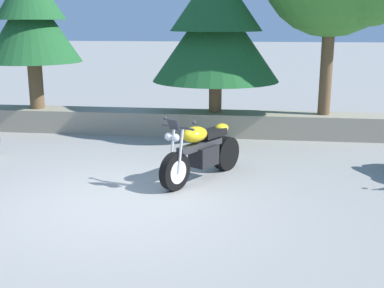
% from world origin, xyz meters
% --- Properties ---
extents(ground_plane, '(120.00, 120.00, 0.00)m').
position_xyz_m(ground_plane, '(0.00, 0.00, 0.00)').
color(ground_plane, gray).
extents(stone_wall, '(36.00, 0.80, 0.55)m').
position_xyz_m(stone_wall, '(0.00, 4.80, 0.28)').
color(stone_wall, gray).
rests_on(stone_wall, ground).
extents(motorcycle_yellow_centre, '(1.23, 1.84, 1.18)m').
position_xyz_m(motorcycle_yellow_centre, '(1.10, 1.29, 0.49)').
color(motorcycle_yellow_centre, black).
rests_on(motorcycle_yellow_centre, ground).
extents(pine_tree_far_left, '(2.33, 2.33, 3.46)m').
position_xyz_m(pine_tree_far_left, '(-3.40, 4.80, 2.79)').
color(pine_tree_far_left, brown).
rests_on(pine_tree_far_left, stone_wall).
extents(pine_tree_mid_left, '(2.96, 2.96, 3.39)m').
position_xyz_m(pine_tree_mid_left, '(1.05, 4.81, 2.57)').
color(pine_tree_mid_left, brown).
rests_on(pine_tree_mid_left, stone_wall).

